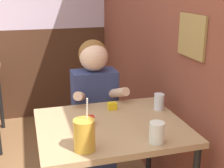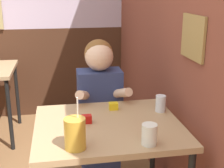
% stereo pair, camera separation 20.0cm
% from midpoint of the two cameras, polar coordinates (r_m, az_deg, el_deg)
% --- Properties ---
extents(brick_wall_right, '(0.08, 4.55, 2.70)m').
position_cam_midpoint_polar(brick_wall_right, '(2.74, 3.95, 12.48)').
color(brick_wall_right, brown).
rests_on(brick_wall_right, ground_plane).
extents(main_table, '(0.89, 0.76, 0.78)m').
position_cam_midpoint_polar(main_table, '(1.96, -3.15, -9.52)').
color(main_table, tan).
rests_on(main_table, ground_plane).
extents(person_seated, '(0.42, 0.41, 1.20)m').
position_cam_midpoint_polar(person_seated, '(2.48, -5.51, -4.87)').
color(person_seated, navy).
rests_on(person_seated, ground_plane).
extents(cocktail_pitcher, '(0.11, 0.11, 0.29)m').
position_cam_midpoint_polar(cocktail_pitcher, '(1.61, -8.67, -9.29)').
color(cocktail_pitcher, gold).
rests_on(cocktail_pitcher, main_table).
extents(glass_near_pitcher, '(0.07, 0.07, 0.11)m').
position_cam_midpoint_polar(glass_near_pitcher, '(2.13, 5.95, -3.30)').
color(glass_near_pitcher, silver).
rests_on(glass_near_pitcher, main_table).
extents(glass_center, '(0.08, 0.08, 0.11)m').
position_cam_midpoint_polar(glass_center, '(1.69, 4.82, -8.90)').
color(glass_center, silver).
rests_on(glass_center, main_table).
extents(condiment_ketchup, '(0.06, 0.04, 0.05)m').
position_cam_midpoint_polar(condiment_ketchup, '(1.92, -7.20, -6.63)').
color(condiment_ketchup, '#B7140F').
rests_on(condiment_ketchup, main_table).
extents(condiment_mustard, '(0.06, 0.04, 0.05)m').
position_cam_midpoint_polar(condiment_mustard, '(2.13, -2.65, -4.09)').
color(condiment_mustard, yellow).
rests_on(condiment_mustard, main_table).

